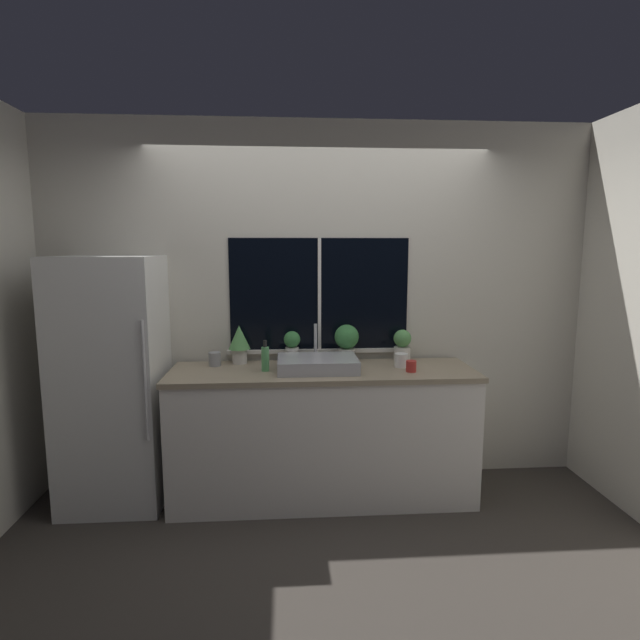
{
  "coord_description": "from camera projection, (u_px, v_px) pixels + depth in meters",
  "views": [
    {
      "loc": [
        -0.25,
        -3.09,
        1.78
      ],
      "look_at": [
        -0.02,
        0.3,
        1.29
      ],
      "focal_mm": 28.0,
      "sensor_mm": 36.0,
      "label": 1
    }
  ],
  "objects": [
    {
      "name": "potted_plant_center_left",
      "position": [
        292.0,
        346.0,
        3.68
      ],
      "size": [
        0.12,
        0.12,
        0.24
      ],
      "color": "silver",
      "rests_on": "counter"
    },
    {
      "name": "soap_bottle",
      "position": [
        265.0,
        358.0,
        3.43
      ],
      "size": [
        0.05,
        0.05,
        0.22
      ],
      "color": "#519E5B",
      "rests_on": "counter"
    },
    {
      "name": "refrigerator",
      "position": [
        113.0,
        382.0,
        3.44
      ],
      "size": [
        0.67,
        0.63,
        1.72
      ],
      "color": "silver",
      "rests_on": "ground_plane"
    },
    {
      "name": "counter",
      "position": [
        323.0,
        433.0,
        3.55
      ],
      "size": [
        2.13,
        0.62,
        0.94
      ],
      "color": "white",
      "rests_on": "ground_plane"
    },
    {
      "name": "potted_plant_center_right",
      "position": [
        347.0,
        340.0,
        3.7
      ],
      "size": [
        0.18,
        0.18,
        0.28
      ],
      "color": "silver",
      "rests_on": "counter"
    },
    {
      "name": "wall_left",
      "position": [
        83.0,
        296.0,
        4.47
      ],
      "size": [
        0.06,
        7.0,
        2.7
      ],
      "color": "beige",
      "rests_on": "ground_plane"
    },
    {
      "name": "potted_plant_far_left",
      "position": [
        239.0,
        341.0,
        3.64
      ],
      "size": [
        0.16,
        0.16,
        0.28
      ],
      "color": "silver",
      "rests_on": "counter"
    },
    {
      "name": "mug_grey",
      "position": [
        215.0,
        359.0,
        3.58
      ],
      "size": [
        0.09,
        0.09,
        0.1
      ],
      "color": "gray",
      "rests_on": "counter"
    },
    {
      "name": "mug_white",
      "position": [
        401.0,
        360.0,
        3.55
      ],
      "size": [
        0.09,
        0.09,
        0.1
      ],
      "color": "white",
      "rests_on": "counter"
    },
    {
      "name": "sink",
      "position": [
        317.0,
        364.0,
        3.46
      ],
      "size": [
        0.55,
        0.43,
        0.29
      ],
      "color": "#ADADB2",
      "rests_on": "counter"
    },
    {
      "name": "wall_back",
      "position": [
        319.0,
        305.0,
        3.79
      ],
      "size": [
        8.0,
        0.09,
        2.7
      ],
      "color": "beige",
      "rests_on": "ground_plane"
    },
    {
      "name": "wall_right",
      "position": [
        529.0,
        293.0,
        4.75
      ],
      "size": [
        0.06,
        7.0,
        2.7
      ],
      "color": "beige",
      "rests_on": "ground_plane"
    },
    {
      "name": "potted_plant_far_right",
      "position": [
        402.0,
        345.0,
        3.73
      ],
      "size": [
        0.13,
        0.13,
        0.24
      ],
      "color": "silver",
      "rests_on": "counter"
    },
    {
      "name": "mug_red",
      "position": [
        411.0,
        366.0,
        3.41
      ],
      "size": [
        0.07,
        0.07,
        0.08
      ],
      "color": "#B72D28",
      "rests_on": "counter"
    },
    {
      "name": "ground_plane",
      "position": [
        326.0,
        517.0,
        3.32
      ],
      "size": [
        14.0,
        14.0,
        0.0
      ],
      "primitive_type": "plane",
      "color": "#38332D"
    }
  ]
}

